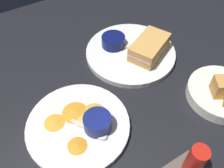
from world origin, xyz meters
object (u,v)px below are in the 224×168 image
(ramekin_light_gravy, at_px, (97,122))
(spoon_by_gravy_ramekin, at_px, (96,133))
(sandwich_half_near, at_px, (149,47))
(ramekin_dark_sauce, at_px, (113,41))
(plate_chips_companion, at_px, (78,126))
(bread_basket_rear, at_px, (223,93))
(spoon_by_dark_ramekin, at_px, (131,45))
(plate_sandwich_main, at_px, (132,52))

(ramekin_light_gravy, distance_m, spoon_by_gravy_ramekin, 0.02)
(sandwich_half_near, distance_m, ramekin_dark_sauce, 0.11)
(plate_chips_companion, distance_m, bread_basket_rear, 0.38)
(ramekin_dark_sauce, relative_size, plate_chips_companion, 0.29)
(sandwich_half_near, relative_size, spoon_by_gravy_ramekin, 1.61)
(spoon_by_dark_ramekin, bearing_deg, ramekin_dark_sauce, -37.06)
(ramekin_light_gravy, height_order, spoon_by_gravy_ramekin, ramekin_light_gravy)
(ramekin_dark_sauce, xyz_separation_m, ramekin_light_gravy, (0.18, 0.23, 0.00))
(sandwich_half_near, relative_size, ramekin_light_gravy, 2.29)
(sandwich_half_near, height_order, spoon_by_dark_ramekin, sandwich_half_near)
(ramekin_dark_sauce, distance_m, spoon_by_dark_ramekin, 0.06)
(sandwich_half_near, bearing_deg, plate_sandwich_main, -46.07)
(sandwich_half_near, distance_m, spoon_by_gravy_ramekin, 0.31)
(sandwich_half_near, bearing_deg, bread_basket_rear, 106.61)
(ramekin_dark_sauce, height_order, ramekin_light_gravy, ramekin_light_gravy)
(plate_chips_companion, bearing_deg, plate_sandwich_main, -150.15)
(plate_sandwich_main, xyz_separation_m, ramekin_dark_sauce, (0.04, -0.05, 0.03))
(plate_chips_companion, bearing_deg, sandwich_half_near, -159.44)
(plate_sandwich_main, relative_size, spoon_by_gravy_ramekin, 2.92)
(bread_basket_rear, bearing_deg, plate_sandwich_main, -68.57)
(plate_chips_companion, bearing_deg, spoon_by_gravy_ramekin, 119.13)
(sandwich_half_near, height_order, plate_chips_companion, sandwich_half_near)
(plate_sandwich_main, xyz_separation_m, spoon_by_gravy_ramekin, (0.23, 0.19, 0.01))
(ramekin_dark_sauce, bearing_deg, spoon_by_dark_ramekin, 142.94)
(plate_sandwich_main, height_order, sandwich_half_near, sandwich_half_near)
(plate_sandwich_main, xyz_separation_m, spoon_by_dark_ramekin, (-0.01, -0.02, 0.01))
(plate_chips_companion, xyz_separation_m, ramekin_light_gravy, (-0.04, 0.03, 0.03))
(ramekin_light_gravy, bearing_deg, plate_sandwich_main, -140.90)
(spoon_by_dark_ramekin, bearing_deg, ramekin_light_gravy, 40.28)
(plate_chips_companion, height_order, spoon_by_gravy_ramekin, spoon_by_gravy_ramekin)
(ramekin_dark_sauce, height_order, bread_basket_rear, bread_basket_rear)
(ramekin_dark_sauce, relative_size, spoon_by_gravy_ramekin, 0.77)
(plate_sandwich_main, distance_m, ramekin_light_gravy, 0.28)
(sandwich_half_near, xyz_separation_m, bread_basket_rear, (-0.07, 0.23, -0.02))
(ramekin_light_gravy, bearing_deg, sandwich_half_near, -151.14)
(spoon_by_dark_ramekin, xyz_separation_m, bread_basket_rear, (-0.09, 0.28, 0.00))
(spoon_by_dark_ramekin, bearing_deg, plate_sandwich_main, 58.14)
(plate_sandwich_main, relative_size, ramekin_dark_sauce, 3.78)
(plate_chips_companion, bearing_deg, spoon_by_dark_ramekin, -148.49)
(sandwich_half_near, xyz_separation_m, ramekin_dark_sauce, (0.07, -0.09, -0.01))
(bread_basket_rear, bearing_deg, ramekin_dark_sauce, -66.18)
(plate_sandwich_main, distance_m, spoon_by_dark_ramekin, 0.02)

